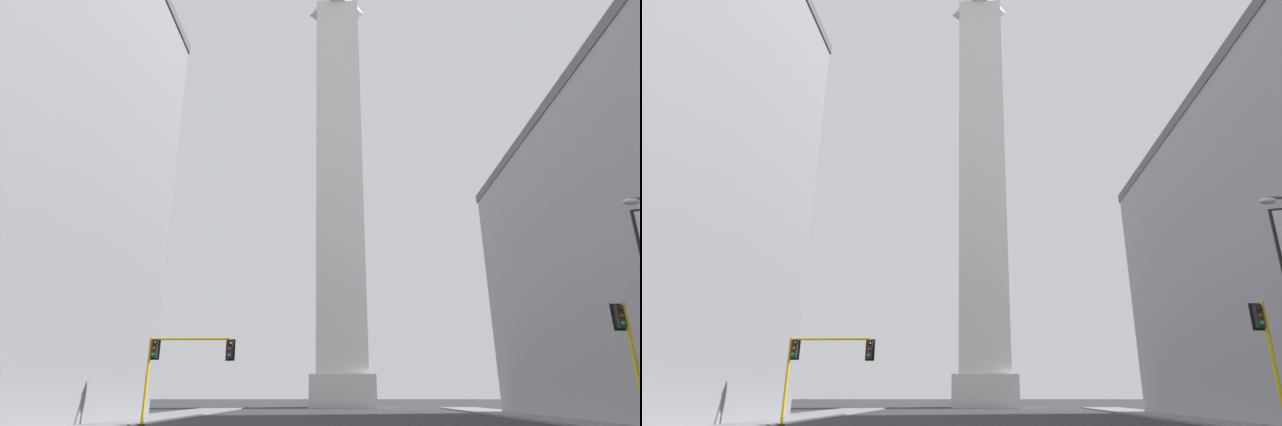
# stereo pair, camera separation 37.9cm
# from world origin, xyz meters

# --- Properties ---
(obelisk) EXTENTS (9.15, 9.15, 76.90)m
(obelisk) POSITION_xyz_m (0.00, 74.66, 37.32)
(obelisk) COLOR silver
(obelisk) RESTS_ON ground_plane
(traffic_light_mid_right) EXTENTS (0.78, 0.50, 6.06)m
(traffic_light_mid_right) POSITION_xyz_m (13.13, 24.25, 3.99)
(traffic_light_mid_right) COLOR yellow
(traffic_light_mid_right) RESTS_ON ground_plane
(traffic_light_mid_left) EXTENTS (5.56, 0.51, 5.19)m
(traffic_light_mid_left) POSITION_xyz_m (-10.73, 31.39, 3.97)
(traffic_light_mid_left) COLOR yellow
(traffic_light_mid_left) RESTS_ON ground_plane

